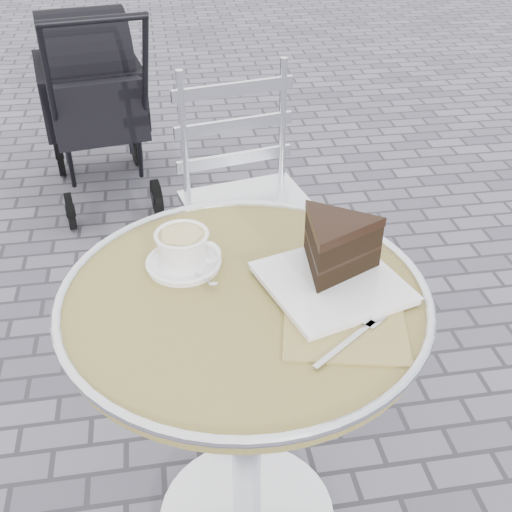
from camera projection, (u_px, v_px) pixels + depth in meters
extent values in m
cylinder|color=silver|center=(246.00, 424.00, 1.43)|extent=(0.07, 0.07, 0.67)
cylinder|color=tan|center=(244.00, 301.00, 1.23)|extent=(0.70, 0.70, 0.03)
torus|color=silver|center=(244.00, 295.00, 1.23)|extent=(0.72, 0.72, 0.02)
cylinder|color=white|center=(184.00, 264.00, 1.30)|extent=(0.15, 0.15, 0.01)
cylinder|color=white|center=(183.00, 248.00, 1.28)|extent=(0.14, 0.14, 0.07)
torus|color=white|center=(209.00, 252.00, 1.27)|extent=(0.05, 0.03, 0.05)
cylinder|color=beige|center=(182.00, 236.00, 1.26)|extent=(0.09, 0.09, 0.01)
cube|color=#9E8456|center=(344.00, 322.00, 1.16)|extent=(0.26, 0.26, 0.00)
cube|color=white|center=(332.00, 284.00, 1.24)|extent=(0.30, 0.30, 0.01)
cylinder|color=silver|center=(221.00, 311.00, 1.99)|extent=(0.02, 0.02, 0.44)
cylinder|color=silver|center=(318.00, 288.00, 2.08)|extent=(0.02, 0.02, 0.44)
cylinder|color=silver|center=(192.00, 254.00, 2.24)|extent=(0.02, 0.02, 0.44)
cylinder|color=silver|center=(280.00, 236.00, 2.34)|extent=(0.02, 0.02, 0.44)
cube|color=silver|center=(252.00, 211.00, 2.03)|extent=(0.46, 0.46, 0.02)
cube|color=black|center=(95.00, 106.00, 2.82)|extent=(0.47, 0.65, 0.36)
cylinder|color=black|center=(93.00, 20.00, 2.17)|extent=(0.38, 0.09, 0.03)
cylinder|color=black|center=(70.00, 211.00, 2.76)|extent=(0.06, 0.16, 0.16)
cylinder|color=black|center=(157.00, 197.00, 2.86)|extent=(0.06, 0.16, 0.16)
cylinder|color=black|center=(59.00, 151.00, 3.16)|extent=(0.07, 0.25, 0.25)
cylinder|color=black|center=(135.00, 140.00, 3.26)|extent=(0.07, 0.25, 0.25)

